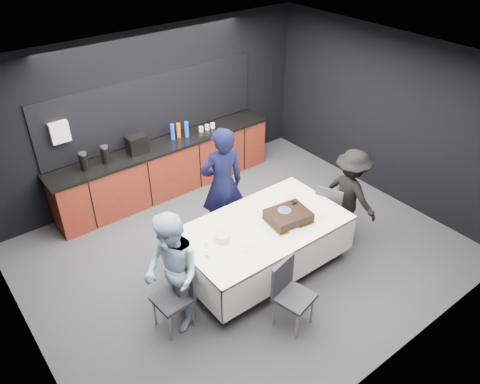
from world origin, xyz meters
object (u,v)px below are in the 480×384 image
at_px(person_left, 172,273).
at_px(person_right, 350,194).
at_px(cake_assembly, 288,216).
at_px(chair_right, 330,207).
at_px(party_table, 262,233).
at_px(chair_left, 177,291).
at_px(champagne_flute, 206,247).
at_px(chair_near, 289,289).
at_px(person_center, 222,185).
at_px(plate_stack, 223,237).

bearing_deg(person_left, person_right, 95.74).
relative_size(cake_assembly, chair_right, 0.71).
height_order(party_table, chair_right, chair_right).
height_order(chair_left, chair_right, same).
bearing_deg(champagne_flute, chair_near, -55.00).
bearing_deg(person_right, person_center, 51.17).
height_order(plate_stack, chair_near, chair_near).
bearing_deg(chair_near, person_right, 21.72).
bearing_deg(cake_assembly, person_center, 105.14).
bearing_deg(chair_near, person_left, 142.56).
height_order(cake_assembly, chair_right, cake_assembly).
distance_m(chair_left, person_right, 3.04).
relative_size(person_left, person_right, 1.12).
xyz_separation_m(chair_right, person_right, (0.29, -0.11, 0.19)).
distance_m(party_table, chair_left, 1.46).
xyz_separation_m(person_center, person_left, (-1.51, -1.07, -0.11)).
xyz_separation_m(cake_assembly, champagne_flute, (-1.31, 0.07, 0.08)).
relative_size(champagne_flute, chair_near, 0.24).
bearing_deg(chair_right, chair_left, -178.43).
xyz_separation_m(party_table, cake_assembly, (0.34, -0.14, 0.21)).
bearing_deg(chair_near, chair_right, 28.22).
xyz_separation_m(party_table, person_center, (0.04, 0.98, 0.28)).
relative_size(champagne_flute, person_left, 0.14).
xyz_separation_m(cake_assembly, chair_left, (-1.78, 0.01, -0.32)).
relative_size(party_table, chair_near, 2.51).
distance_m(party_table, person_center, 1.02).
relative_size(cake_assembly, person_left, 0.41).
bearing_deg(champagne_flute, party_table, 4.32).
xyz_separation_m(chair_left, person_right, (3.03, -0.04, 0.19)).
xyz_separation_m(champagne_flute, person_right, (2.55, -0.09, -0.21)).
height_order(champagne_flute, person_right, person_right).
bearing_deg(person_center, cake_assembly, 119.05).
xyz_separation_m(cake_assembly, chair_near, (-0.70, -0.80, -0.32)).
height_order(chair_right, chair_near, same).
height_order(cake_assembly, chair_left, cake_assembly).
bearing_deg(person_right, chair_near, 109.27).
distance_m(person_left, person_right, 3.06).
bearing_deg(person_left, party_table, 100.71).
bearing_deg(person_center, plate_stack, 68.13).
relative_size(party_table, person_right, 1.60).
relative_size(chair_right, person_center, 0.50).
xyz_separation_m(plate_stack, chair_near, (0.26, -1.01, -0.30)).
xyz_separation_m(chair_near, person_center, (0.40, 1.92, 0.38)).
distance_m(party_table, cake_assembly, 0.42).
bearing_deg(person_center, champagne_flute, 60.17).
height_order(party_table, person_left, person_left).
bearing_deg(person_right, chair_left, 86.80).
bearing_deg(person_left, chair_left, 40.65).
distance_m(party_table, person_left, 1.48).
bearing_deg(party_table, person_left, -176.43).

